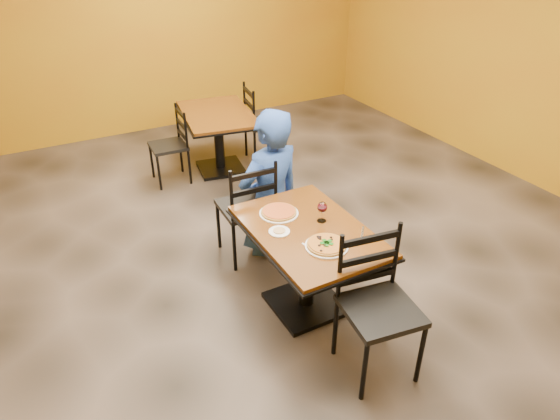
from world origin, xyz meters
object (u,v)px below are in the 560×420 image
pizza_main (327,244)px  side_plate (279,232)px  wine_glass (322,211)px  chair_main_near (381,311)px  diner (270,183)px  plate_far (279,213)px  plate_main (327,246)px  chair_second_left (168,146)px  pizza_far (279,212)px  table_second (218,128)px  chair_main_far (246,207)px  chair_second_right (265,123)px  table_main (308,250)px

pizza_main → side_plate: pizza_main is taller
side_plate → wine_glass: (0.36, -0.02, 0.08)m
chair_main_near → wine_glass: (0.06, 0.83, 0.32)m
chair_main_near → wine_glass: bearing=94.3°
diner → plate_far: bearing=58.5°
plate_main → side_plate: bearing=122.0°
chair_second_left → plate_main: chair_second_left is taller
diner → plate_main: size_ratio=4.49×
plate_far → pizza_far: 0.02m
table_second → chair_main_near: size_ratio=1.27×
table_second → chair_main_far: size_ratio=1.32×
table_second → chair_main_near: (-0.28, -3.49, -0.03)m
chair_second_right → pizza_far: (-1.10, -2.41, 0.27)m
chair_main_near → plate_main: 0.58m
chair_main_far → side_plate: bearing=85.0°
pizza_main → side_plate: 0.39m
chair_second_left → plate_far: bearing=6.9°
plate_main → wine_glass: wine_glass is taller
side_plate → chair_main_far: bearing=82.6°
table_second → chair_main_far: bearing=-104.8°
wine_glass → chair_main_near: bearing=-94.0°
chair_second_left → chair_second_right: size_ratio=0.89×
chair_second_left → plate_main: (0.26, -2.97, 0.31)m
plate_far → side_plate: size_ratio=1.94×
chair_second_right → table_second: bearing=98.9°
chair_second_right → table_main: bearing=168.5°
table_main → chair_main_near: (0.09, -0.79, -0.04)m
pizza_far → wine_glass: (0.24, -0.25, 0.07)m
table_main → chair_second_right: chair_second_right is taller
diner → wine_glass: 0.86m
chair_main_far → chair_second_left: size_ratio=1.13×
plate_far → wine_glass: wine_glass is taller
table_second → pizza_main: (-0.38, -2.97, 0.22)m
plate_main → pizza_main: (0.00, 0.00, 0.02)m
chair_main_near → diner: 1.69m
table_main → side_plate: bearing=162.5°
chair_second_right → plate_main: 3.15m
chair_main_far → side_plate: (-0.11, -0.84, 0.26)m
diner → table_main: bearing=70.9°
wine_glass → table_main: bearing=-161.4°
chair_main_far → pizza_far: (0.01, -0.61, 0.27)m
plate_far → pizza_far: pizza_far is taller
table_main → plate_far: size_ratio=3.97×
chair_main_near → plate_far: (-0.18, 1.09, 0.23)m
chair_second_right → wine_glass: size_ratio=5.53×
table_main → plate_main: (-0.01, -0.26, 0.20)m
side_plate → diner: bearing=67.0°
diner → plate_main: bearing=72.4°
table_main → pizza_far: pizza_far is taller
pizza_far → side_plate: pizza_far is taller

